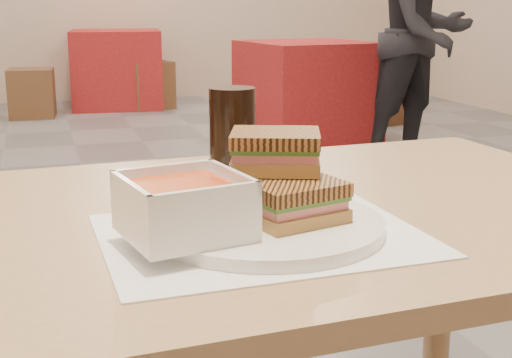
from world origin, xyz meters
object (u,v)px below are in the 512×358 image
object	(u,v)px
soup_bowl	(184,209)
panini_lower	(294,201)
plate	(267,225)
bg_chair_1r	(378,99)
bg_table_2	(117,69)
bg_chair_1l	(288,107)
bg_chair_2r	(148,85)
patron_b	(426,34)
bg_chair_2l	(32,93)
bg_table_1	(307,92)
main_table	(236,290)
cola_glass	(233,137)

from	to	relation	value
soup_bowl	panini_lower	world-z (taller)	soup_bowl
plate	bg_chair_1r	xyz separation A→B (m)	(2.56, 4.72, -0.55)
panini_lower	bg_table_2	distance (m)	6.46
bg_chair_1l	bg_chair_2r	distance (m)	1.90
plate	patron_b	world-z (taller)	patron_b
plate	patron_b	xyz separation A→B (m)	(2.19, 3.37, 0.07)
plate	bg_table_2	xyz separation A→B (m)	(0.51, 6.42, -0.38)
soup_bowl	bg_chair_2l	size ratio (longest dim) A/B	0.34
plate	bg_table_1	world-z (taller)	plate
soup_bowl	patron_b	bearing A→B (deg)	55.88
soup_bowl	bg_table_1	xyz separation A→B (m)	(1.76, 4.14, -0.42)
bg_table_1	bg_table_2	bearing A→B (deg)	116.31
main_table	bg_table_1	distance (m)	4.35
bg_table_2	bg_chair_1r	bearing A→B (deg)	-39.66
panini_lower	bg_table_1	distance (m)	4.45
bg_table_1	main_table	bearing A→B (deg)	-112.55
soup_bowl	bg_table_2	world-z (taller)	soup_bowl
bg_chair_1l	soup_bowl	bearing A→B (deg)	-111.16
bg_table_1	bg_chair_1r	world-z (taller)	bg_table_1
plate	panini_lower	xyz separation A→B (m)	(0.03, -0.01, 0.03)
bg_chair_1r	bg_table_2	bearing A→B (deg)	140.34
soup_bowl	bg_chair_1l	distance (m)	4.92
main_table	cola_glass	world-z (taller)	cola_glass
bg_table_1	bg_chair_1r	bearing A→B (deg)	34.29
panini_lower	bg_table_1	xyz separation A→B (m)	(1.62, 4.12, -0.42)
soup_bowl	panini_lower	size ratio (longest dim) A/B	1.19
bg_table_2	patron_b	size ratio (longest dim) A/B	0.58
bg_table_2	bg_chair_2r	world-z (taller)	bg_table_2
cola_glass	bg_chair_2r	distance (m)	6.06
bg_chair_1l	bg_chair_1r	world-z (taller)	bg_chair_1r
plate	bg_table_2	size ratio (longest dim) A/B	0.30
bg_chair_1r	soup_bowl	bearing A→B (deg)	-119.25
bg_table_1	bg_chair_2l	xyz separation A→B (m)	(-1.97, 1.85, -0.15)
bg_chair_1l	bg_chair_1r	size ratio (longest dim) A/B	0.94
bg_chair_1l	main_table	bearing A→B (deg)	-110.64
main_table	soup_bowl	distance (m)	0.23
plate	patron_b	size ratio (longest dim) A/B	0.17
bg_table_1	bg_chair_1l	distance (m)	0.45
bg_chair_1l	bg_chair_1r	distance (m)	0.92
bg_chair_1l	bg_table_1	bearing A→B (deg)	-90.15
soup_bowl	bg_chair_1r	distance (m)	5.48
patron_b	soup_bowl	bearing A→B (deg)	-124.12
plate	bg_table_1	xyz separation A→B (m)	(1.65, 4.11, -0.39)
main_table	panini_lower	xyz separation A→B (m)	(0.04, -0.11, 0.16)
plate	bg_chair_1l	world-z (taller)	plate
main_table	cola_glass	xyz separation A→B (m)	(0.03, 0.13, 0.19)
cola_glass	bg_chair_1l	world-z (taller)	cola_glass
panini_lower	patron_b	world-z (taller)	patron_b
bg_chair_1r	panini_lower	bearing A→B (deg)	-118.07
soup_bowl	bg_chair_1r	xyz separation A→B (m)	(2.66, 4.75, -0.58)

